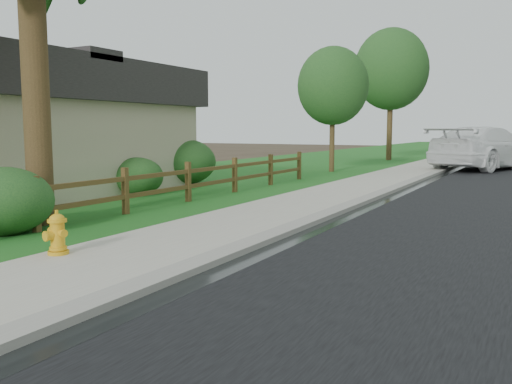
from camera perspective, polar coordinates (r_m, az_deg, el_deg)
The scene contains 16 objects.
ground at distance 6.39m, azimuth -20.59°, elevation -11.55°, with size 120.00×120.00×0.00m, color #372C1E.
curb at distance 39.23m, azimuth 22.08°, elevation 3.41°, with size 0.40×90.00×0.12m, color gray.
wet_gutter at distance 39.19m, azimuth 22.59°, elevation 3.32°, with size 0.50×90.00×0.00m, color black.
sidewalk at distance 39.39m, azimuth 20.20°, elevation 3.48°, with size 2.20×90.00×0.10m, color #A49D8F.
grass_strip at distance 39.70m, azimuth 17.48°, elevation 3.58°, with size 1.60×90.00×0.06m, color #19591E.
lawn_near at distance 40.99m, azimuth 10.31°, elevation 3.85°, with size 9.00×90.00×0.04m, color #19591E.
ranch_fence at distance 13.29m, azimuth -10.15°, elevation 0.80°, with size 0.12×16.92×1.10m.
fire_hydrant at distance 8.55m, azimuth -20.19°, elevation -4.17°, with size 0.44×0.35×0.66m.
white_suv at distance 28.28m, azimuth 22.98°, elevation 4.28°, with size 2.85×7.00×2.03m, color white.
dark_car_far at distance 45.95m, azimuth 25.22°, elevation 4.59°, with size 1.65×4.74×1.56m, color black.
boulder at distance 13.44m, azimuth -24.31°, elevation -0.69°, with size 1.11×0.83×0.74m, color brown.
shrub_b at distance 10.94m, azimuth -25.11°, elevation -0.89°, with size 1.81×1.81×1.27m, color #17411C.
shrub_c at distance 16.21m, azimuth -12.46°, elevation 1.59°, with size 1.56×1.56×1.13m, color #17411C.
shrub_d at distance 18.88m, azimuth -7.91°, elevation 3.17°, with size 2.41×2.41×1.65m, color #17411C.
tree_near_left at distance 24.66m, azimuth 8.10°, elevation 10.98°, with size 3.15×3.15×5.58m.
tree_mid_left at distance 34.70m, azimuth 14.04°, elevation 12.40°, with size 4.49×4.49×8.03m.
Camera 1 is at (4.62, -3.95, 1.95)m, focal length 38.00 mm.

